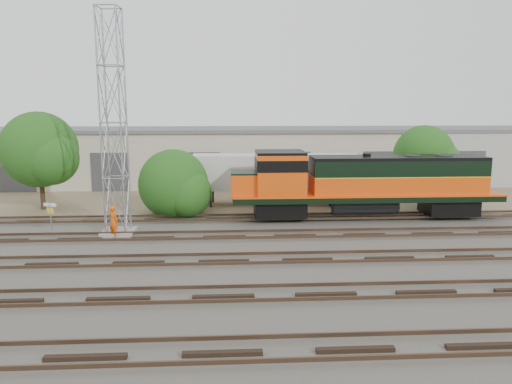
{
  "coord_description": "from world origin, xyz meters",
  "views": [
    {
      "loc": [
        -3.81,
        -25.82,
        7.29
      ],
      "look_at": [
        -2.06,
        4.0,
        2.2
      ],
      "focal_mm": 35.0,
      "sensor_mm": 36.0,
      "label": 1
    }
  ],
  "objects": [
    {
      "name": "worker",
      "position": [
        -10.25,
        2.11,
        0.91
      ],
      "size": [
        0.79,
        0.77,
        1.82
      ],
      "primitive_type": "imported",
      "rotation": [
        0.0,
        0.0,
        2.4
      ],
      "color": "#EE560D",
      "rests_on": "ground"
    },
    {
      "name": "dumpster_red",
      "position": [
        18.22,
        18.33,
        0.7
      ],
      "size": [
        1.72,
        1.64,
        1.4
      ],
      "primitive_type": "cube",
      "rotation": [
        0.0,
        0.0,
        0.18
      ],
      "color": "maroon",
      "rests_on": "ground"
    },
    {
      "name": "dumpster_blue",
      "position": [
        14.09,
        17.57,
        0.75
      ],
      "size": [
        2.01,
        1.94,
        1.5
      ],
      "primitive_type": "cube",
      "rotation": [
        0.0,
        0.0,
        -0.34
      ],
      "color": "navy",
      "rests_on": "ground"
    },
    {
      "name": "ground",
      "position": [
        0.0,
        0.0,
        0.0
      ],
      "size": [
        140.0,
        140.0,
        0.0
      ],
      "primitive_type": "plane",
      "color": "#47423A",
      "rests_on": "ground"
    },
    {
      "name": "dirt_strip",
      "position": [
        0.0,
        15.0,
        0.01
      ],
      "size": [
        80.0,
        16.0,
        0.02
      ],
      "primitive_type": "cube",
      "color": "#726047",
      "rests_on": "ground"
    },
    {
      "name": "signal_tower",
      "position": [
        -10.17,
        2.94,
        6.18
      ],
      "size": [
        1.87,
        1.87,
        12.67
      ],
      "rotation": [
        0.0,
        0.0,
        -0.11
      ],
      "color": "gray",
      "rests_on": "ground"
    },
    {
      "name": "tree_east",
      "position": [
        10.96,
        10.01,
        3.66
      ],
      "size": [
        4.67,
        4.45,
        6.0
      ],
      "color": "#382619",
      "rests_on": "ground"
    },
    {
      "name": "tree_west",
      "position": [
        -16.79,
        10.07,
        4.19
      ],
      "size": [
        5.63,
        5.36,
        7.01
      ],
      "color": "#382619",
      "rests_on": "ground"
    },
    {
      "name": "sign_post",
      "position": [
        -13.92,
        2.69,
        1.36
      ],
      "size": [
        0.77,
        0.25,
        1.94
      ],
      "color": "gray",
      "rests_on": "ground"
    },
    {
      "name": "tree_mid",
      "position": [
        -7.23,
        7.9,
        1.98
      ],
      "size": [
        5.01,
        4.77,
        4.77
      ],
      "color": "#382619",
      "rests_on": "ground"
    },
    {
      "name": "tracks",
      "position": [
        0.0,
        -3.0,
        0.08
      ],
      "size": [
        80.0,
        20.4,
        0.28
      ],
      "color": "black",
      "rests_on": "ground"
    },
    {
      "name": "semi_trailer",
      "position": [
        0.09,
        10.99,
        2.4
      ],
      "size": [
        12.51,
        3.2,
        3.81
      ],
      "rotation": [
        0.0,
        0.0,
        -0.06
      ],
      "color": "silver",
      "rests_on": "ground"
    },
    {
      "name": "locomotive",
      "position": [
        4.96,
        6.0,
        2.42
      ],
      "size": [
        17.59,
        3.09,
        4.23
      ],
      "color": "black",
      "rests_on": "tracks"
    },
    {
      "name": "warehouse",
      "position": [
        0.04,
        22.98,
        2.65
      ],
      "size": [
        58.4,
        10.4,
        5.3
      ],
      "color": "beige",
      "rests_on": "ground"
    }
  ]
}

